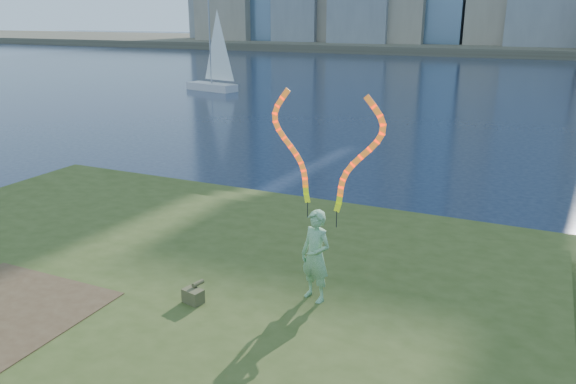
% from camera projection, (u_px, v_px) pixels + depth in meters
% --- Properties ---
extents(ground, '(320.00, 320.00, 0.00)m').
position_uv_depth(ground, '(204.00, 299.00, 11.92)').
color(ground, '#18243C').
rests_on(ground, ground).
extents(grassy_knoll, '(20.00, 18.00, 0.80)m').
position_uv_depth(grassy_knoll, '(131.00, 339.00, 9.83)').
color(grassy_knoll, '#384719').
rests_on(grassy_knoll, ground).
extents(far_shore, '(320.00, 40.00, 1.20)m').
position_uv_depth(far_shore, '(515.00, 47.00, 93.96)').
color(far_shore, '#484335').
rests_on(far_shore, ground).
extents(woman_with_ribbons, '(1.96, 0.77, 4.08)m').
position_uv_depth(woman_with_ribbons, '(318.00, 227.00, 9.87)').
color(woman_with_ribbons, '#17701D').
rests_on(woman_with_ribbons, grassy_knoll).
extents(canvas_bag, '(0.41, 0.46, 0.34)m').
position_uv_depth(canvas_bag, '(194.00, 295.00, 10.11)').
color(canvas_bag, '#404622').
rests_on(canvas_bag, grassy_knoll).
extents(sailboat, '(4.71, 2.39, 7.08)m').
position_uv_depth(sailboat, '(213.00, 75.00, 44.07)').
color(sailboat, silver).
rests_on(sailboat, ground).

